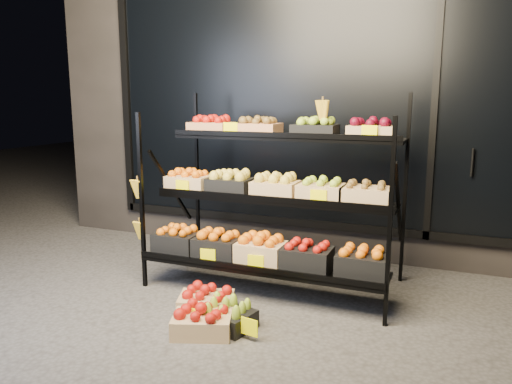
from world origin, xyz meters
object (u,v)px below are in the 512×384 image
at_px(display_rack, 271,197).
at_px(floor_crate_midleft, 227,315).
at_px(floor_crate_midright, 202,321).
at_px(floor_crate_left, 206,301).

relative_size(display_rack, floor_crate_midleft, 5.09).
relative_size(floor_crate_midleft, floor_crate_midright, 0.89).
bearing_deg(floor_crate_left, floor_crate_midleft, -51.39).
relative_size(display_rack, floor_crate_midright, 4.55).
bearing_deg(display_rack, floor_crate_midleft, -90.51).
relative_size(floor_crate_left, floor_crate_midright, 1.00).
xyz_separation_m(display_rack, floor_crate_midleft, (-0.01, -0.87, -0.70)).
bearing_deg(floor_crate_midright, floor_crate_midleft, 34.54).
distance_m(display_rack, floor_crate_midright, 1.24).
xyz_separation_m(display_rack, floor_crate_left, (-0.26, -0.71, -0.69)).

